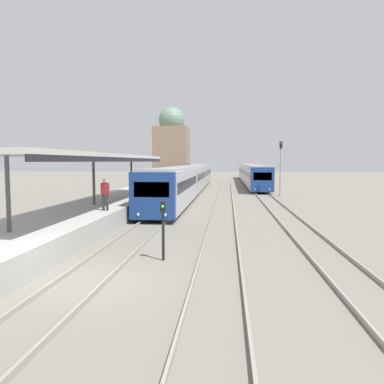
% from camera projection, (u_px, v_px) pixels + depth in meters
% --- Properties ---
extents(ground_plane, '(240.00, 240.00, 0.00)m').
position_uv_depth(ground_plane, '(83.00, 282.00, 10.99)').
color(ground_plane, slate).
extents(track_platform_line, '(1.51, 120.00, 0.15)m').
position_uv_depth(track_platform_line, '(83.00, 280.00, 10.99)').
color(track_platform_line, gray).
rests_on(track_platform_line, ground_plane).
extents(track_middle_line, '(1.50, 120.00, 0.15)m').
position_uv_depth(track_middle_line, '(218.00, 284.00, 10.61)').
color(track_middle_line, gray).
rests_on(track_middle_line, ground_plane).
extents(track_right_line, '(1.51, 120.00, 0.15)m').
position_uv_depth(track_right_line, '(363.00, 289.00, 10.23)').
color(track_right_line, gray).
rests_on(track_right_line, ground_plane).
extents(platform_canopy, '(4.00, 21.82, 3.00)m').
position_uv_depth(platform_canopy, '(94.00, 156.00, 22.07)').
color(platform_canopy, beige).
rests_on(platform_canopy, station_platform).
extents(person_on_platform, '(0.40, 0.22, 1.66)m').
position_uv_depth(person_on_platform, '(105.00, 193.00, 19.59)').
color(person_on_platform, '#2D2D33').
rests_on(person_on_platform, station_platform).
extents(train_near, '(2.59, 44.52, 3.07)m').
position_uv_depth(train_near, '(191.00, 178.00, 42.93)').
color(train_near, navy).
rests_on(train_near, ground_plane).
extents(train_far, '(2.51, 43.20, 3.04)m').
position_uv_depth(train_far, '(250.00, 173.00, 61.29)').
color(train_far, navy).
rests_on(train_far, ground_plane).
extents(signal_post_near, '(0.20, 0.21, 2.14)m').
position_uv_depth(signal_post_near, '(163.00, 224.00, 13.34)').
color(signal_post_near, black).
rests_on(signal_post_near, ground_plane).
extents(signal_mast_far, '(0.28, 0.29, 5.57)m').
position_uv_depth(signal_mast_far, '(281.00, 162.00, 37.94)').
color(signal_mast_far, gray).
rests_on(signal_mast_far, ground_plane).
extents(distant_domed_building, '(5.03, 5.03, 11.66)m').
position_uv_depth(distant_domed_building, '(172.00, 149.00, 56.20)').
color(distant_domed_building, '#89705B').
rests_on(distant_domed_building, ground_plane).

